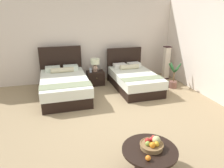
# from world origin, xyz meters

# --- Properties ---
(ground_plane) EXTENTS (9.46, 9.92, 0.02)m
(ground_plane) POSITION_xyz_m (0.00, 0.00, -0.01)
(ground_plane) COLOR #9A8360
(wall_back) EXTENTS (9.46, 0.12, 2.72)m
(wall_back) POSITION_xyz_m (0.00, 3.16, 1.36)
(wall_back) COLOR beige
(wall_back) RESTS_ON ground
(wall_side_right) EXTENTS (0.12, 5.52, 2.72)m
(wall_side_right) POSITION_xyz_m (2.93, 0.40, 1.36)
(wall_side_right) COLOR beige
(wall_side_right) RESTS_ON ground
(bed_near_window) EXTENTS (1.35, 2.21, 1.27)m
(bed_near_window) POSITION_xyz_m (-1.08, 1.88, 0.32)
(bed_near_window) COLOR black
(bed_near_window) RESTS_ON ground
(bed_near_corner) EXTENTS (1.25, 2.06, 1.14)m
(bed_near_corner) POSITION_xyz_m (1.08, 1.88, 0.30)
(bed_near_corner) COLOR black
(bed_near_corner) RESTS_ON ground
(nightstand) EXTENTS (0.55, 0.44, 0.46)m
(nightstand) POSITION_xyz_m (-0.02, 2.53, 0.23)
(nightstand) COLOR black
(nightstand) RESTS_ON ground
(table_lamp) EXTENTS (0.30, 0.30, 0.42)m
(table_lamp) POSITION_xyz_m (-0.02, 2.55, 0.74)
(table_lamp) COLOR tan
(table_lamp) RESTS_ON nightstand
(vase) EXTENTS (0.08, 0.08, 0.15)m
(vase) POSITION_xyz_m (-0.19, 2.49, 0.53)
(vase) COLOR #ACBACA
(vase) RESTS_ON nightstand
(coffee_table) EXTENTS (0.85, 0.85, 0.43)m
(coffee_table) POSITION_xyz_m (-0.04, -1.67, 0.33)
(coffee_table) COLOR black
(coffee_table) RESTS_ON ground
(fruit_bowl) EXTENTS (0.36, 0.36, 0.18)m
(fruit_bowl) POSITION_xyz_m (0.01, -1.65, 0.49)
(fruit_bowl) COLOR olive
(fruit_bowl) RESTS_ON coffee_table
(loose_apple) EXTENTS (0.07, 0.07, 0.07)m
(loose_apple) POSITION_xyz_m (0.13, -1.45, 0.46)
(loose_apple) COLOR #B83531
(loose_apple) RESTS_ON coffee_table
(loose_orange) EXTENTS (0.08, 0.08, 0.08)m
(loose_orange) POSITION_xyz_m (-0.17, -1.89, 0.46)
(loose_orange) COLOR orange
(loose_orange) RESTS_ON coffee_table
(floor_lamp_corner) EXTENTS (0.23, 0.23, 1.17)m
(floor_lamp_corner) POSITION_xyz_m (2.57, 2.51, 0.58)
(floor_lamp_corner) COLOR black
(floor_lamp_corner) RESTS_ON ground
(potted_palm) EXTENTS (0.52, 0.59, 0.86)m
(potted_palm) POSITION_xyz_m (2.32, 1.56, 0.27)
(potted_palm) COLOR brown
(potted_palm) RESTS_ON ground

